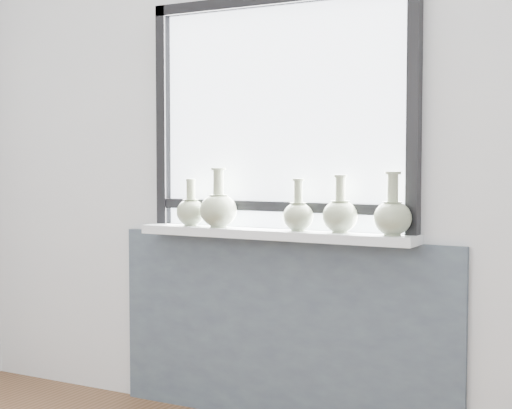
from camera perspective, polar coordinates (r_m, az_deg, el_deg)
The scene contains 9 objects.
back_wall at distance 3.58m, azimuth 2.00°, elevation 4.70°, with size 3.60×0.02×2.60m, color silver.
apron_panel at distance 3.63m, azimuth 1.76°, elevation -9.14°, with size 1.70×0.03×0.86m, color #4C5C66.
windowsill at distance 3.50m, azimuth 1.25°, elevation -2.15°, with size 1.32×0.18×0.04m, color white.
window at distance 3.55m, azimuth 1.74°, elevation 6.99°, with size 1.30×0.06×1.05m.
vase_a at distance 3.70m, azimuth -4.77°, elevation -0.42°, with size 0.14×0.14×0.22m.
vase_b at distance 3.60m, azimuth -2.75°, elevation -0.25°, with size 0.17×0.17×0.27m.
vase_c at distance 3.43m, azimuth 3.08°, elevation -0.71°, with size 0.14×0.14×0.23m.
vase_d at distance 3.36m, azimuth 6.13°, elevation -0.68°, with size 0.15×0.15×0.25m.
vase_e at distance 3.26m, azimuth 9.90°, elevation -0.76°, with size 0.16×0.16×0.26m.
Camera 1 is at (1.60, -1.39, 1.22)m, focal length 55.00 mm.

